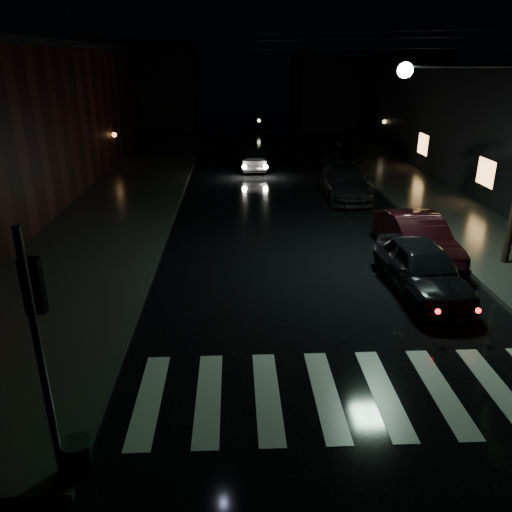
{
  "coord_description": "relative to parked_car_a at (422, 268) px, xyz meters",
  "views": [
    {
      "loc": [
        0.59,
        -7.89,
        6.41
      ],
      "look_at": [
        1.13,
        4.21,
        1.6
      ],
      "focal_mm": 35.0,
      "sensor_mm": 36.0,
      "label": 1
    }
  ],
  "objects": [
    {
      "name": "ground",
      "position": [
        -5.98,
        -5.16,
        -0.76
      ],
      "size": [
        120.0,
        120.0,
        0.0
      ],
      "primitive_type": "plane",
      "color": "black",
      "rests_on": "ground"
    },
    {
      "name": "sidewalk_left",
      "position": [
        -10.98,
        8.84,
        -0.68
      ],
      "size": [
        6.0,
        44.0,
        0.15
      ],
      "primitive_type": "cube",
      "color": "#282826",
      "rests_on": "ground"
    },
    {
      "name": "sidewalk_right",
      "position": [
        4.02,
        8.84,
        -0.68
      ],
      "size": [
        4.0,
        44.0,
        0.15
      ],
      "primitive_type": "cube",
      "color": "#282826",
      "rests_on": "ground"
    },
    {
      "name": "building_far_left",
      "position": [
        -15.98,
        39.84,
        3.24
      ],
      "size": [
        14.0,
        10.0,
        8.0
      ],
      "primitive_type": "cube",
      "color": "black",
      "rests_on": "ground"
    },
    {
      "name": "building_far_right",
      "position": [
        8.02,
        39.84,
        2.74
      ],
      "size": [
        14.0,
        10.0,
        7.0
      ],
      "primitive_type": "cube",
      "color": "black",
      "rests_on": "ground"
    },
    {
      "name": "crosswalk",
      "position": [
        -2.98,
        -4.66,
        -0.75
      ],
      "size": [
        9.0,
        3.0,
        0.01
      ],
      "primitive_type": "cube",
      "color": "beige",
      "rests_on": "ground"
    },
    {
      "name": "signal_pole_corner",
      "position": [
        -8.13,
        -6.62,
        0.78
      ],
      "size": [
        0.68,
        0.61,
        4.2
      ],
      "color": "slate",
      "rests_on": "ground"
    },
    {
      "name": "utility_pole",
      "position": [
        2.85,
        1.84,
        3.84
      ],
      "size": [
        4.92,
        0.44,
        8.0
      ],
      "color": "black",
      "rests_on": "ground"
    },
    {
      "name": "parked_car_a",
      "position": [
        0.0,
        0.0,
        0.0
      ],
      "size": [
        1.97,
        4.52,
        1.51
      ],
      "primitive_type": "imported",
      "rotation": [
        0.0,
        0.0,
        0.04
      ],
      "color": "black",
      "rests_on": "ground"
    },
    {
      "name": "parked_car_b",
      "position": [
        0.72,
        2.53,
        0.01
      ],
      "size": [
        1.81,
        4.74,
        1.54
      ],
      "primitive_type": "imported",
      "rotation": [
        0.0,
        0.0,
        0.04
      ],
      "color": "black",
      "rests_on": "ground"
    },
    {
      "name": "parked_car_c",
      "position": [
        0.05,
        10.78,
        -0.02
      ],
      "size": [
        2.21,
        5.14,
        1.48
      ],
      "primitive_type": "imported",
      "rotation": [
        0.0,
        0.0,
        -0.03
      ],
      "color": "black",
      "rests_on": "ground"
    },
    {
      "name": "parked_car_d",
      "position": [
        1.62,
        20.02,
        -0.06
      ],
      "size": [
        2.42,
        5.05,
        1.39
      ],
      "primitive_type": "imported",
      "rotation": [
        0.0,
        0.0,
        -0.02
      ],
      "color": "black",
      "rests_on": "ground"
    },
    {
      "name": "oncoming_car",
      "position": [
        -4.18,
        17.57,
        -0.09
      ],
      "size": [
        1.41,
        4.03,
        1.33
      ],
      "primitive_type": "imported",
      "rotation": [
        0.0,
        0.0,
        3.14
      ],
      "color": "black",
      "rests_on": "ground"
    }
  ]
}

